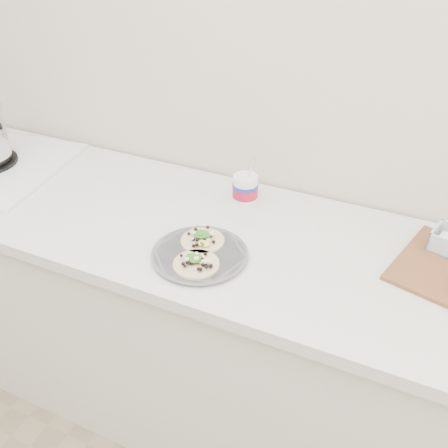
% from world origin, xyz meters
% --- Properties ---
extents(counter, '(2.44, 0.66, 0.90)m').
position_xyz_m(counter, '(0.00, 1.43, 0.45)').
color(counter, silver).
rests_on(counter, ground).
extents(taco_plate, '(0.28, 0.28, 0.04)m').
position_xyz_m(taco_plate, '(0.12, 1.27, 0.92)').
color(taco_plate, slate).
rests_on(taco_plate, counter).
extents(tub, '(0.09, 0.09, 0.19)m').
position_xyz_m(tub, '(0.12, 1.60, 0.96)').
color(tub, white).
rests_on(tub, counter).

